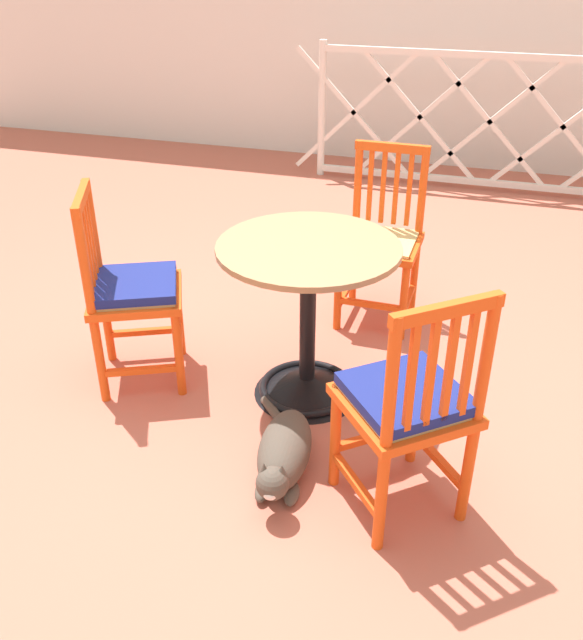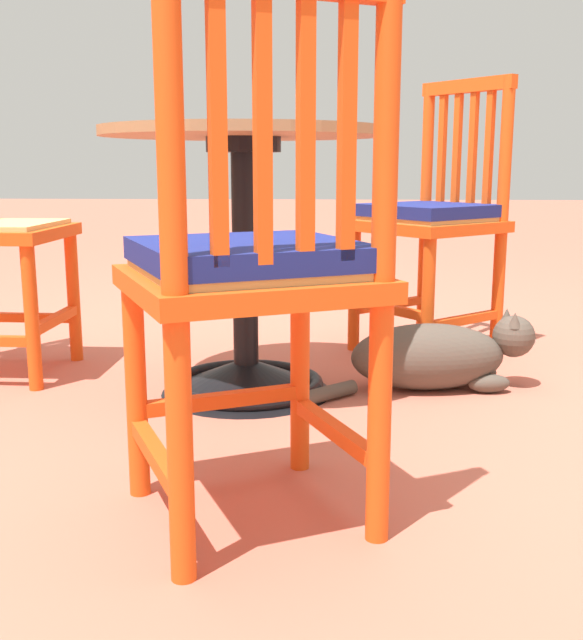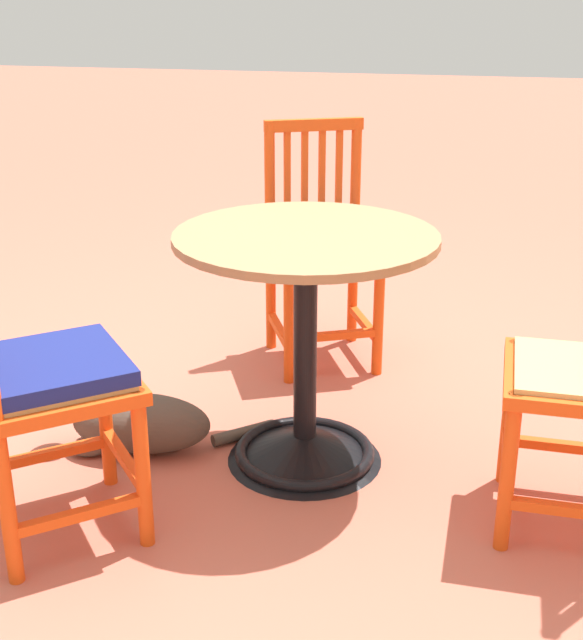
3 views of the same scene
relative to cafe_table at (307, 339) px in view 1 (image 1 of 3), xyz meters
name	(u,v)px [view 1 (image 1 of 3)]	position (x,y,z in m)	size (l,w,h in m)	color
ground_plane	(296,413)	(0.00, -0.16, -0.28)	(24.00, 24.00, 0.00)	#BC604C
lattice_fence_panel	(490,122)	(0.58, 3.12, 0.26)	(3.14, 0.06, 1.08)	silver
cafe_table	(307,339)	(0.00, 0.00, 0.00)	(0.76, 0.76, 0.73)	black
orange_chair_facing_out	(408,405)	(0.52, -0.57, 0.16)	(0.56, 0.56, 0.91)	#E04C14
orange_chair_tucked_in	(381,242)	(0.17, 0.80, 0.15)	(0.41, 0.41, 0.91)	#E04C14
orange_chair_near_fence	(131,292)	(-0.78, -0.10, 0.16)	(0.53, 0.53, 0.91)	#E04C14
tabby_cat	(283,455)	(0.07, -0.55, -0.19)	(0.36, 0.70, 0.23)	#4C4238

